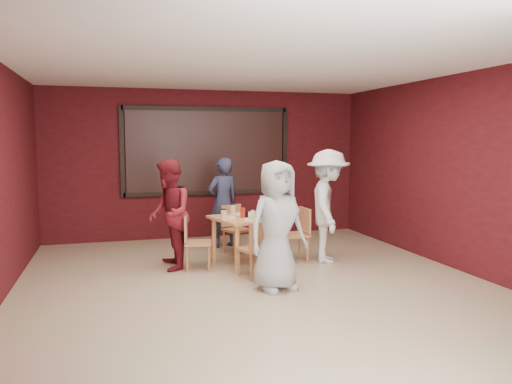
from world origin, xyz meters
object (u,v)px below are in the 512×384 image
object	(u,v)px
chair_front	(257,246)
diner_back	(223,203)
diner_left	(169,215)
chair_back	(235,226)
diner_right	(328,206)
chair_right	(298,231)
dining_table	(247,223)
chair_left	(193,239)
diner_front	(277,226)

from	to	relation	value
chair_front	diner_back	xyz separation A→B (m)	(-0.01, 2.08, 0.34)
diner_left	chair_back	bearing A→B (deg)	125.25
diner_right	chair_front	bearing A→B (deg)	136.01
chair_back	diner_right	world-z (taller)	diner_right
chair_right	diner_right	size ratio (longest dim) A/B	0.48
chair_back	chair_right	distance (m)	1.15
dining_table	chair_front	distance (m)	0.76
diner_back	diner_left	size ratio (longest dim) A/B	0.98
dining_table	chair_left	distance (m)	0.83
chair_back	chair_left	world-z (taller)	chair_back
dining_table	diner_back	world-z (taller)	diner_back
chair_back	diner_front	xyz separation A→B (m)	(0.02, -2.15, 0.36)
chair_right	chair_back	bearing A→B (deg)	135.25
chair_right	diner_right	distance (m)	0.60
diner_back	chair_front	bearing A→B (deg)	73.52
chair_right	diner_back	bearing A→B (deg)	124.68
diner_left	chair_front	bearing A→B (deg)	54.55
chair_left	diner_right	distance (m)	2.10
chair_front	diner_front	world-z (taller)	diner_front
dining_table	chair_front	world-z (taller)	dining_table
diner_back	chair_back	bearing A→B (deg)	83.05
chair_front	diner_right	size ratio (longest dim) A/B	0.45
chair_back	diner_right	distance (m)	1.63
diner_back	chair_right	bearing A→B (deg)	107.92
diner_front	diner_left	world-z (taller)	diner_front
dining_table	diner_right	world-z (taller)	diner_right
chair_left	diner_left	world-z (taller)	diner_left
dining_table	diner_left	distance (m)	1.15
diner_back	diner_left	xyz separation A→B (m)	(-1.07, -1.26, 0.02)
diner_back	diner_left	distance (m)	1.65
chair_left	diner_left	distance (m)	0.50
chair_back	chair_left	distance (m)	1.21
chair_front	diner_front	bearing A→B (deg)	-80.67
chair_left	diner_left	size ratio (longest dim) A/B	0.49
diner_front	diner_right	bearing A→B (deg)	28.42
diner_back	dining_table	bearing A→B (deg)	76.17
diner_left	diner_back	bearing A→B (deg)	141.34
chair_front	diner_back	world-z (taller)	diner_back
chair_back	diner_front	bearing A→B (deg)	-89.52
dining_table	diner_left	size ratio (longest dim) A/B	0.70
diner_right	chair_left	bearing A→B (deg)	108.60
chair_front	diner_left	bearing A→B (deg)	142.89
dining_table	diner_back	xyz separation A→B (m)	(-0.07, 1.35, 0.14)
chair_front	chair_right	size ratio (longest dim) A/B	0.95
dining_table	diner_back	size ratio (longest dim) A/B	0.72
chair_front	diner_right	bearing A→B (deg)	24.51
chair_back	chair_left	xyz separation A→B (m)	(-0.83, -0.89, -0.00)
chair_front	diner_right	xyz separation A→B (m)	(1.30, 0.59, 0.42)
chair_front	chair_back	size ratio (longest dim) A/B	0.98
dining_table	diner_right	distance (m)	1.27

